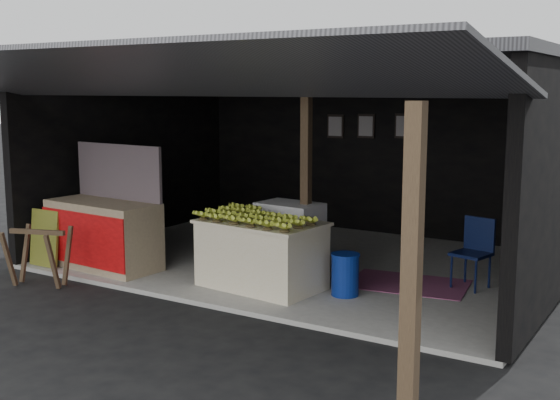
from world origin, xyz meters
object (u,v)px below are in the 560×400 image
Objects in this scene: plastic_chair at (475,246)px; white_crate at (290,237)px; banana_table at (261,254)px; water_barrel at (345,276)px; sawhorse at (38,251)px; neighbor_stall at (104,231)px.

white_crate is at bearing -154.41° from plastic_chair.
banana_table is 3.32× the size of water_barrel.
water_barrel is at bearing 4.37° from sawhorse.
water_barrel is (3.53, 0.56, -0.27)m from neighbor_stall.
plastic_chair reaches higher than sawhorse.
banana_table is 2.94m from sawhorse.
neighbor_stall reaches higher than banana_table.
banana_table is at bearing 8.25° from sawhorse.
plastic_chair reaches higher than water_barrel.
plastic_chair is at bearing 17.18° from white_crate.
neighbor_stall reaches higher than water_barrel.
neighbor_stall is 3.50× the size of water_barrel.
white_crate reaches higher than sawhorse.
neighbor_stall is 2.03× the size of sawhorse.
water_barrel is (1.07, 0.24, -0.18)m from banana_table.
water_barrel is at bearing -122.22° from plastic_chair.
sawhorse is at bearing -132.85° from white_crate.
plastic_chair is at bearing 24.18° from neighbor_stall.
banana_table is 2.48m from neighbor_stall.
white_crate is 2.64m from neighbor_stall.
sawhorse reaches higher than water_barrel.
white_crate is 3.36m from sawhorse.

